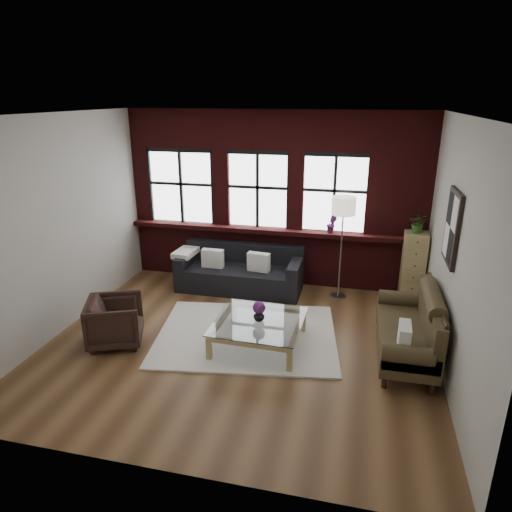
% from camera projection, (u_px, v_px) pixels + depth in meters
% --- Properties ---
extents(floor, '(5.50, 5.50, 0.00)m').
position_uv_depth(floor, '(240.00, 343.00, 6.68)').
color(floor, '#55371F').
rests_on(floor, ground).
extents(ceiling, '(5.50, 5.50, 0.00)m').
position_uv_depth(ceiling, '(237.00, 115.00, 5.61)').
color(ceiling, white).
rests_on(ceiling, ground).
extents(wall_back, '(5.50, 0.00, 5.50)m').
position_uv_depth(wall_back, '(274.00, 199.00, 8.44)').
color(wall_back, '#B3B1A7').
rests_on(wall_back, ground).
extents(wall_front, '(5.50, 0.00, 5.50)m').
position_uv_depth(wall_front, '(161.00, 324.00, 3.85)').
color(wall_front, '#B3B1A7').
rests_on(wall_front, ground).
extents(wall_left, '(0.00, 5.00, 5.00)m').
position_uv_depth(wall_left, '(59.00, 226.00, 6.74)').
color(wall_left, '#B3B1A7').
rests_on(wall_left, ground).
extents(wall_right, '(0.00, 5.00, 5.00)m').
position_uv_depth(wall_right, '(456.00, 254.00, 5.55)').
color(wall_right, '#B3B1A7').
rests_on(wall_right, ground).
extents(brick_backwall, '(5.50, 0.12, 3.20)m').
position_uv_depth(brick_backwall, '(274.00, 200.00, 8.38)').
color(brick_backwall, '#420F10').
rests_on(brick_backwall, floor).
extents(sill_ledge, '(5.50, 0.30, 0.08)m').
position_uv_depth(sill_ledge, '(272.00, 231.00, 8.49)').
color(sill_ledge, '#420F10').
rests_on(sill_ledge, brick_backwall).
extents(window_left, '(1.38, 0.10, 1.50)m').
position_uv_depth(window_left, '(182.00, 188.00, 8.73)').
color(window_left, black).
rests_on(window_left, brick_backwall).
extents(window_mid, '(1.38, 0.10, 1.50)m').
position_uv_depth(window_mid, '(258.00, 191.00, 8.41)').
color(window_mid, black).
rests_on(window_mid, brick_backwall).
extents(window_right, '(1.38, 0.10, 1.50)m').
position_uv_depth(window_right, '(334.00, 195.00, 8.11)').
color(window_right, black).
rests_on(window_right, brick_backwall).
extents(wall_poster, '(0.05, 0.74, 0.94)m').
position_uv_depth(wall_poster, '(452.00, 227.00, 5.75)').
color(wall_poster, black).
rests_on(wall_poster, wall_right).
extents(shag_rug, '(2.93, 2.45, 0.03)m').
position_uv_depth(shag_rug, '(247.00, 335.00, 6.87)').
color(shag_rug, silver).
rests_on(shag_rug, floor).
extents(dark_sofa, '(2.26, 0.92, 0.82)m').
position_uv_depth(dark_sofa, '(240.00, 268.00, 8.40)').
color(dark_sofa, black).
rests_on(dark_sofa, floor).
extents(pillow_a, '(0.40, 0.14, 0.34)m').
position_uv_depth(pillow_a, '(213.00, 258.00, 8.35)').
color(pillow_a, white).
rests_on(pillow_a, dark_sofa).
extents(pillow_b, '(0.41, 0.19, 0.34)m').
position_uv_depth(pillow_b, '(259.00, 262.00, 8.16)').
color(pillow_b, white).
rests_on(pillow_b, dark_sofa).
extents(vintage_settee, '(0.82, 1.84, 0.98)m').
position_uv_depth(vintage_settee, '(407.00, 325.00, 6.17)').
color(vintage_settee, '#3B311B').
rests_on(vintage_settee, floor).
extents(pillow_settee, '(0.15, 0.39, 0.34)m').
position_uv_depth(pillow_settee, '(404.00, 337.00, 5.63)').
color(pillow_settee, white).
rests_on(pillow_settee, vintage_settee).
extents(armchair, '(0.98, 0.97, 0.69)m').
position_uv_depth(armchair, '(115.00, 321.00, 6.57)').
color(armchair, black).
rests_on(armchair, floor).
extents(coffee_table, '(1.27, 1.27, 0.41)m').
position_uv_depth(coffee_table, '(259.00, 333.00, 6.55)').
color(coffee_table, tan).
rests_on(coffee_table, shag_rug).
extents(vase, '(0.21, 0.21, 0.17)m').
position_uv_depth(vase, '(259.00, 315.00, 6.45)').
color(vase, '#B2B2B2').
rests_on(vase, coffee_table).
extents(flowers, '(0.18, 0.18, 0.18)m').
position_uv_depth(flowers, '(259.00, 308.00, 6.41)').
color(flowers, '#5D2264').
rests_on(flowers, vase).
extents(drawer_chest, '(0.38, 0.38, 1.24)m').
position_uv_depth(drawer_chest, '(413.00, 267.00, 7.85)').
color(drawer_chest, tan).
rests_on(drawer_chest, floor).
extents(potted_plant_top, '(0.34, 0.31, 0.33)m').
position_uv_depth(potted_plant_top, '(418.00, 223.00, 7.59)').
color(potted_plant_top, '#2D5923').
rests_on(potted_plant_top, drawer_chest).
extents(floor_lamp, '(0.40, 0.40, 1.97)m').
position_uv_depth(floor_lamp, '(341.00, 245.00, 7.87)').
color(floor_lamp, '#A5A5A8').
rests_on(floor_lamp, floor).
extents(sill_plant, '(0.18, 0.15, 0.33)m').
position_uv_depth(sill_plant, '(332.00, 224.00, 8.16)').
color(sill_plant, '#5D2264').
rests_on(sill_plant, sill_ledge).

